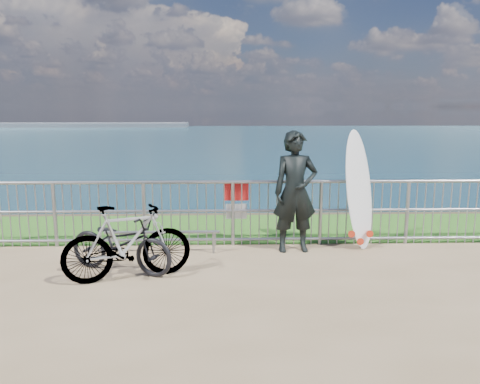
{
  "coord_description": "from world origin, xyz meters",
  "views": [
    {
      "loc": [
        -0.6,
        -6.16,
        2.35
      ],
      "look_at": [
        -0.39,
        1.2,
        1.0
      ],
      "focal_mm": 35.0,
      "sensor_mm": 36.0,
      "label": 1
    }
  ],
  "objects_px": {
    "surfboard": "(359,194)",
    "bicycle_near": "(121,243)",
    "bicycle_far": "(127,242)",
    "surfer": "(295,192)"
  },
  "relations": [
    {
      "from": "surfboard",
      "to": "bicycle_near",
      "type": "height_order",
      "value": "surfboard"
    },
    {
      "from": "surfboard",
      "to": "bicycle_far",
      "type": "relative_size",
      "value": 1.14
    },
    {
      "from": "bicycle_near",
      "to": "bicycle_far",
      "type": "bearing_deg",
      "value": -128.77
    },
    {
      "from": "surfer",
      "to": "bicycle_far",
      "type": "height_order",
      "value": "surfer"
    },
    {
      "from": "surfer",
      "to": "bicycle_near",
      "type": "xyz_separation_m",
      "value": [
        -2.63,
        -0.93,
        -0.55
      ]
    },
    {
      "from": "surfboard",
      "to": "bicycle_far",
      "type": "height_order",
      "value": "surfboard"
    },
    {
      "from": "surfer",
      "to": "bicycle_far",
      "type": "relative_size",
      "value": 1.13
    },
    {
      "from": "surfboard",
      "to": "bicycle_far",
      "type": "distance_m",
      "value": 3.85
    },
    {
      "from": "surfboard",
      "to": "bicycle_near",
      "type": "distance_m",
      "value": 3.92
    },
    {
      "from": "surfer",
      "to": "surfboard",
      "type": "distance_m",
      "value": 1.11
    }
  ]
}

